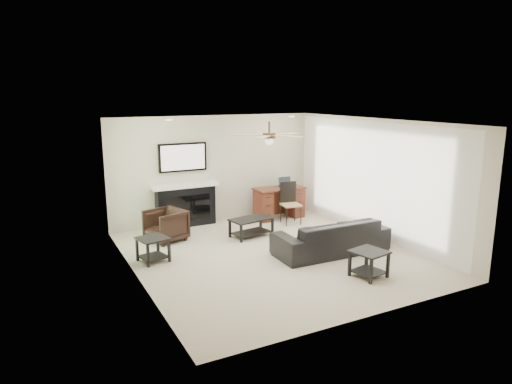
{
  "coord_description": "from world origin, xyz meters",
  "views": [
    {
      "loc": [
        -4.02,
        -7.14,
        3.0
      ],
      "look_at": [
        0.0,
        0.62,
        1.1
      ],
      "focal_mm": 32.0,
      "sensor_mm": 36.0,
      "label": 1
    }
  ],
  "objects_px": {
    "armchair": "(166,225)",
    "sofa": "(331,236)",
    "coffee_table": "(251,227)",
    "fireplace_unit": "(185,185)",
    "desk": "(279,203)"
  },
  "relations": [
    {
      "from": "coffee_table",
      "to": "sofa",
      "type": "bearing_deg",
      "value": -70.01
    },
    {
      "from": "fireplace_unit",
      "to": "desk",
      "type": "relative_size",
      "value": 1.57
    },
    {
      "from": "armchair",
      "to": "fireplace_unit",
      "type": "xyz_separation_m",
      "value": [
        0.73,
        0.84,
        0.62
      ]
    },
    {
      "from": "sofa",
      "to": "coffee_table",
      "type": "distance_m",
      "value": 1.84
    },
    {
      "from": "armchair",
      "to": "sofa",
      "type": "bearing_deg",
      "value": 33.69
    },
    {
      "from": "armchair",
      "to": "coffee_table",
      "type": "relative_size",
      "value": 0.81
    },
    {
      "from": "fireplace_unit",
      "to": "desk",
      "type": "height_order",
      "value": "fireplace_unit"
    },
    {
      "from": "sofa",
      "to": "coffee_table",
      "type": "bearing_deg",
      "value": -59.21
    },
    {
      "from": "sofa",
      "to": "fireplace_unit",
      "type": "relative_size",
      "value": 1.16
    },
    {
      "from": "sofa",
      "to": "coffee_table",
      "type": "height_order",
      "value": "sofa"
    },
    {
      "from": "coffee_table",
      "to": "armchair",
      "type": "bearing_deg",
      "value": 152.71
    },
    {
      "from": "sofa",
      "to": "armchair",
      "type": "distance_m",
      "value": 3.37
    },
    {
      "from": "armchair",
      "to": "fireplace_unit",
      "type": "height_order",
      "value": "fireplace_unit"
    },
    {
      "from": "fireplace_unit",
      "to": "armchair",
      "type": "bearing_deg",
      "value": -130.97
    },
    {
      "from": "sofa",
      "to": "fireplace_unit",
      "type": "xyz_separation_m",
      "value": [
        -1.87,
        2.99,
        0.63
      ]
    }
  ]
}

